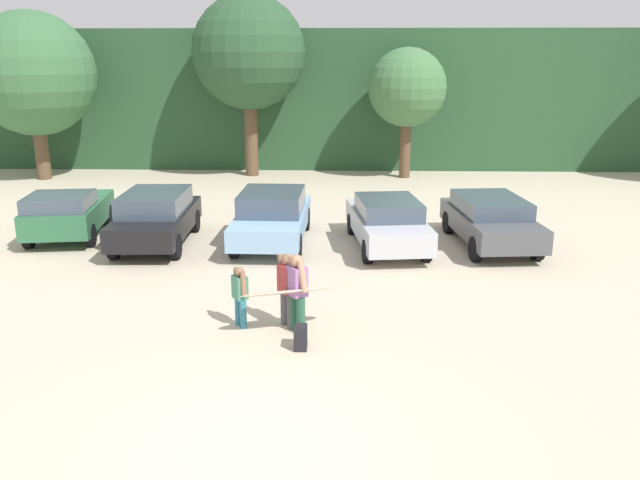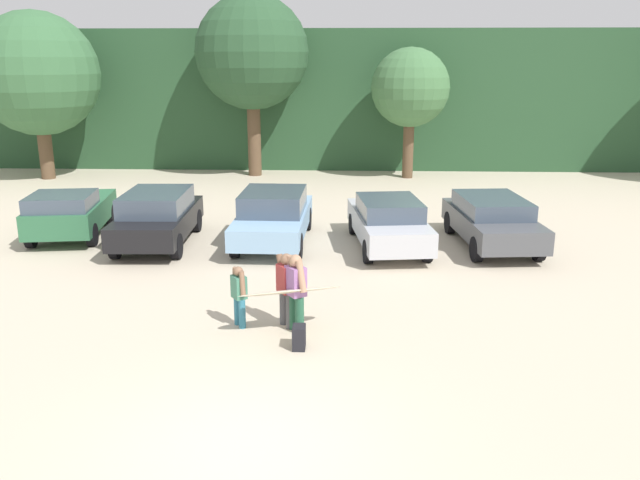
% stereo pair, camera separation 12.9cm
% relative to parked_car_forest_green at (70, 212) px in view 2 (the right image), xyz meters
% --- Properties ---
extents(ground_plane, '(120.00, 120.00, 0.00)m').
position_rel_parked_car_forest_green_xyz_m(ground_plane, '(6.99, -10.90, -0.78)').
color(ground_plane, beige).
extents(hillside_ridge, '(108.00, 12.00, 6.62)m').
position_rel_parked_car_forest_green_xyz_m(hillside_ridge, '(6.99, 18.50, 2.53)').
color(hillside_ridge, '#284C2D').
rests_on(hillside_ridge, ground_plane).
extents(tree_ridge_back, '(5.35, 5.35, 7.30)m').
position_rel_parked_car_forest_green_xyz_m(tree_ridge_back, '(-5.18, 9.82, 3.83)').
color(tree_ridge_back, brown).
rests_on(tree_ridge_back, ground_plane).
extents(tree_center, '(5.06, 5.06, 8.07)m').
position_rel_parked_car_forest_green_xyz_m(tree_center, '(4.10, 11.08, 4.72)').
color(tree_center, brown).
rests_on(tree_center, ground_plane).
extents(tree_right, '(3.48, 3.48, 5.77)m').
position_rel_parked_car_forest_green_xyz_m(tree_right, '(11.15, 10.71, 3.21)').
color(tree_right, brown).
rests_on(tree_right, ground_plane).
extents(parked_car_forest_green, '(2.44, 4.13, 1.48)m').
position_rel_parked_car_forest_green_xyz_m(parked_car_forest_green, '(0.00, 0.00, 0.00)').
color(parked_car_forest_green, '#2D6642').
rests_on(parked_car_forest_green, ground_plane).
extents(parked_car_black, '(2.03, 4.48, 1.56)m').
position_rel_parked_car_forest_green_xyz_m(parked_car_black, '(2.88, -0.71, 0.06)').
color(parked_car_black, black).
rests_on(parked_car_black, ground_plane).
extents(parked_car_sky_blue, '(2.03, 4.77, 1.56)m').
position_rel_parked_car_forest_green_xyz_m(parked_car_sky_blue, '(6.23, -0.42, 0.04)').
color(parked_car_sky_blue, '#84ADD1').
rests_on(parked_car_sky_blue, ground_plane).
extents(parked_car_silver, '(2.30, 4.74, 1.45)m').
position_rel_parked_car_forest_green_xyz_m(parked_car_silver, '(9.56, -0.78, -0.02)').
color(parked_car_silver, silver).
rests_on(parked_car_silver, ground_plane).
extents(parked_car_dark_gray, '(2.27, 4.60, 1.42)m').
position_rel_parked_car_forest_green_xyz_m(parked_car_dark_gray, '(12.56, -0.50, 0.00)').
color(parked_car_dark_gray, '#4C4F54').
rests_on(parked_car_dark_gray, ground_plane).
extents(person_adult, '(0.49, 0.61, 1.60)m').
position_rel_parked_car_forest_green_xyz_m(person_adult, '(7.38, -6.85, 0.12)').
color(person_adult, '#26593F').
rests_on(person_adult, ground_plane).
extents(person_child, '(0.37, 0.46, 1.27)m').
position_rel_parked_car_forest_green_xyz_m(person_child, '(6.22, -6.65, -0.06)').
color(person_child, teal).
rests_on(person_child, ground_plane).
extents(person_companion, '(0.49, 0.64, 1.54)m').
position_rel_parked_car_forest_green_xyz_m(person_companion, '(7.18, -6.61, 0.09)').
color(person_companion, '#4C4C51').
rests_on(person_companion, ground_plane).
extents(surfboard_cream, '(2.13, 1.18, 0.27)m').
position_rel_parked_car_forest_green_xyz_m(surfboard_cream, '(7.28, -6.94, 0.09)').
color(surfboard_cream, beige).
extents(backpack_dropped, '(0.24, 0.34, 0.45)m').
position_rel_parked_car_forest_green_xyz_m(backpack_dropped, '(7.50, -7.66, -0.56)').
color(backpack_dropped, black).
rests_on(backpack_dropped, ground_plane).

